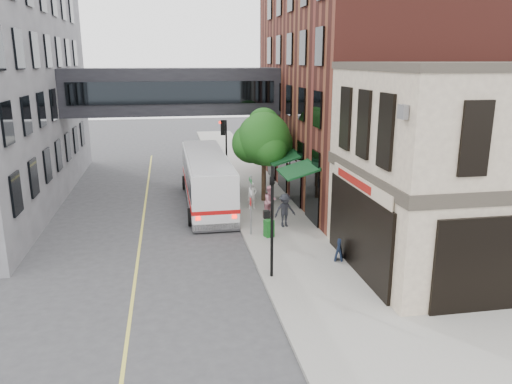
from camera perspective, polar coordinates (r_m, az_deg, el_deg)
name	(u,v)px	position (r m, az deg, el deg)	size (l,w,h in m)	color
ground	(272,303)	(18.50, 1.84, -12.61)	(120.00, 120.00, 0.00)	#38383A
sidewalk_main	(258,197)	(31.68, 0.18, -0.59)	(4.00, 60.00, 0.15)	gray
corner_building	(477,169)	(22.33, 23.98, 2.42)	(10.19, 8.12, 8.45)	tan
brick_building	(376,84)	(33.85, 13.58, 11.87)	(13.76, 18.00, 14.00)	#59221B
skyway_bridge	(173,91)	(34.11, -9.50, 11.28)	(14.00, 3.18, 3.00)	black
traffic_signal_near	(271,208)	(19.26, 1.77, -1.88)	(0.44, 0.22, 4.60)	black
traffic_signal_far	(224,140)	(33.65, -3.66, 5.98)	(0.53, 0.28, 4.50)	black
street_sign_pole	(251,200)	(24.28, -0.61, -0.89)	(0.08, 0.75, 3.00)	gray
street_tree	(263,139)	(30.16, 0.82, 6.07)	(3.80, 3.20, 5.60)	#382619
lane_marking	(142,224)	(27.45, -12.85, -3.60)	(0.12, 40.00, 0.01)	#D8CC4C
bus	(207,177)	(30.25, -5.67, 1.71)	(2.73, 11.11, 2.99)	silver
pedestrian_a	(252,196)	(28.79, -0.44, -0.40)	(0.58, 0.38, 1.58)	white
pedestrian_b	(270,201)	(27.32, 1.63, -1.08)	(0.85, 0.66, 1.74)	pink
pedestrian_c	(285,210)	(25.74, 3.33, -2.10)	(1.13, 0.65, 1.75)	black
newspaper_box	(269,228)	(24.39, 1.49, -4.17)	(0.42, 0.38, 0.85)	#155E1D
sandwich_board	(339,250)	(21.92, 9.45, -6.57)	(0.32, 0.50, 0.89)	black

